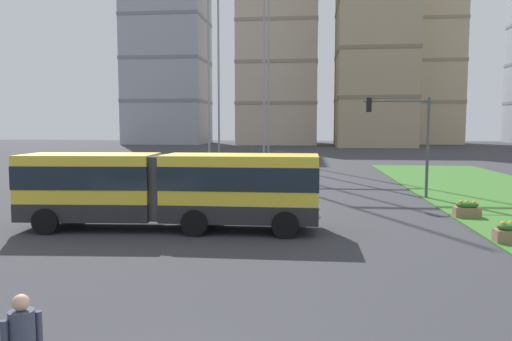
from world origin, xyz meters
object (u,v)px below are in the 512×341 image
apartment_tower_westcentre (279,49)px  traffic_light_far_right (406,129)px  car_black_sedan (186,177)px  flower_planter_5 (467,209)px  apartment_tower_west (167,22)px  flower_planter_4 (511,232)px  apartment_tower_centre (375,32)px  articulated_bus (170,188)px  apartment_tower_eastcentre (418,66)px

apartment_tower_westcentre → traffic_light_far_right: bearing=-81.7°
car_black_sedan → traffic_light_far_right: traffic_light_far_right is taller
flower_planter_5 → traffic_light_far_right: 7.08m
car_black_sedan → apartment_tower_west: (-23.96, 79.61, 26.72)m
flower_planter_4 → apartment_tower_west: size_ratio=0.02×
apartment_tower_centre → flower_planter_5: bearing=-94.2°
articulated_bus → apartment_tower_centre: size_ratio=0.27×
apartment_tower_westcentre → apartment_tower_eastcentre: bearing=11.2°
articulated_bus → apartment_tower_eastcentre: (30.43, 99.71, 16.23)m
flower_planter_4 → apartment_tower_eastcentre: size_ratio=0.03×
car_black_sedan → traffic_light_far_right: size_ratio=0.79×
car_black_sedan → apartment_tower_west: size_ratio=0.08×
car_black_sedan → flower_planter_5: 17.62m
flower_planter_4 → flower_planter_5: 4.82m
flower_planter_5 → traffic_light_far_right: traffic_light_far_right is taller
apartment_tower_centre → articulated_bus: bearing=-102.5°
flower_planter_4 → traffic_light_far_right: traffic_light_far_right is taller
articulated_bus → traffic_light_far_right: bearing=41.1°
car_black_sedan → flower_planter_4: (15.08, -13.94, -0.33)m
articulated_bus → apartment_tower_centre: (18.22, 81.93, 20.83)m
apartment_tower_centre → traffic_light_far_right: bearing=-95.8°
articulated_bus → apartment_tower_west: apartment_tower_west is taller
flower_planter_4 → apartment_tower_westcentre: 97.92m
flower_planter_4 → apartment_tower_west: 104.91m
flower_planter_4 → articulated_bus: bearing=174.2°
articulated_bus → apartment_tower_westcentre: (-1.33, 93.40, 19.61)m
articulated_bus → apartment_tower_westcentre: 95.45m
articulated_bus → apartment_tower_west: (-26.54, 92.28, 25.82)m
traffic_light_far_right → apartment_tower_centre: apartment_tower_centre is taller
flower_planter_5 → car_black_sedan: bearing=148.9°
flower_planter_5 → traffic_light_far_right: size_ratio=0.19×
flower_planter_4 → apartment_tower_eastcentre: (17.92, 100.97, 17.46)m
apartment_tower_west → apartment_tower_westcentre: bearing=2.6°
articulated_bus → apartment_tower_westcentre: bearing=90.8°
flower_planter_4 → apartment_tower_centre: (5.72, 83.19, 22.06)m
traffic_light_far_right → articulated_bus: bearing=-138.9°
car_black_sedan → traffic_light_far_right: 14.20m
apartment_tower_eastcentre → apartment_tower_westcentre: bearing=-168.8°
car_black_sedan → apartment_tower_eastcentre: apartment_tower_eastcentre is taller
car_black_sedan → apartment_tower_centre: bearing=73.3°
apartment_tower_west → apartment_tower_westcentre: apartment_tower_west is taller
apartment_tower_centre → apartment_tower_eastcentre: bearing=55.5°
flower_planter_5 → apartment_tower_westcentre: 93.26m
articulated_bus → apartment_tower_eastcentre: 105.50m
apartment_tower_centre → apartment_tower_eastcentre: 22.05m
traffic_light_far_right → flower_planter_5: bearing=-74.8°
flower_planter_4 → flower_planter_5: same height
car_black_sedan → apartment_tower_centre: 75.51m
flower_planter_5 → apartment_tower_eastcentre: 99.35m
articulated_bus → apartment_tower_westcentre: apartment_tower_westcentre is taller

